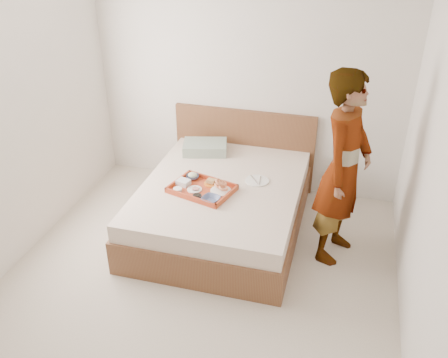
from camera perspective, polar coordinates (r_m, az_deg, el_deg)
ground at (r=4.40m, az=-3.66°, el=-12.99°), size 3.50×4.00×0.01m
wall_back at (r=5.43m, az=2.76°, el=11.63°), size 3.50×0.01×2.60m
wall_right at (r=3.53m, az=23.61°, el=-1.44°), size 0.01×4.00×2.60m
bed at (r=5.00m, az=-0.25°, el=-3.22°), size 1.65×2.00×0.53m
headboard at (r=5.72m, az=2.36°, el=3.66°), size 1.65×0.06×0.95m
pillow at (r=5.48m, az=-2.25°, el=3.75°), size 0.55×0.44×0.12m
tray at (r=4.73m, az=-2.63°, el=-1.14°), size 0.68×0.57×0.05m
prawn_plate at (r=4.70m, az=-0.39°, el=-1.40°), size 0.25×0.25×0.01m
navy_bowl_big at (r=4.54m, az=-1.57°, el=-2.40°), size 0.21×0.21×0.04m
sauce_dish at (r=4.60m, az=-3.18°, el=-2.09°), size 0.11×0.11×0.03m
meat_plate at (r=4.73m, az=-3.51°, el=-1.23°), size 0.18×0.18×0.01m
bread_plate at (r=4.82m, az=-1.54°, el=-0.56°), size 0.18×0.18×0.01m
salad_bowl at (r=4.92m, az=-3.71°, el=0.25°), size 0.16×0.16×0.04m
plastic_tub at (r=4.82m, az=-4.82°, el=-0.40°), size 0.15×0.13×0.05m
cheese_round at (r=4.72m, az=-5.50°, el=-1.26°), size 0.11×0.11×0.03m
dinner_plate at (r=4.92m, az=3.92°, el=-0.20°), size 0.30×0.30×0.01m
person at (r=4.45m, az=13.94°, el=1.13°), size 0.62×0.77×1.84m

